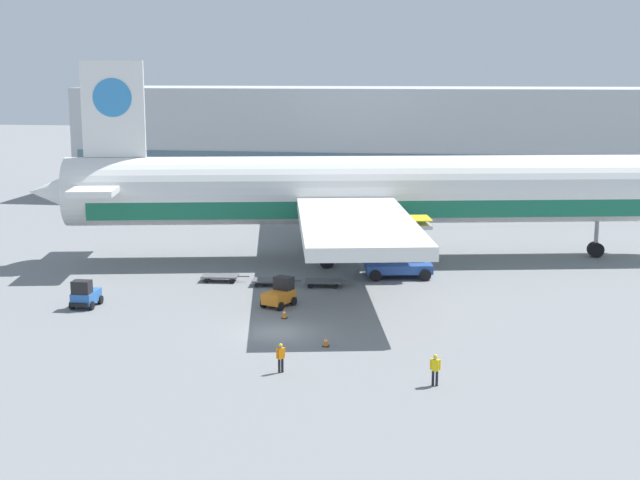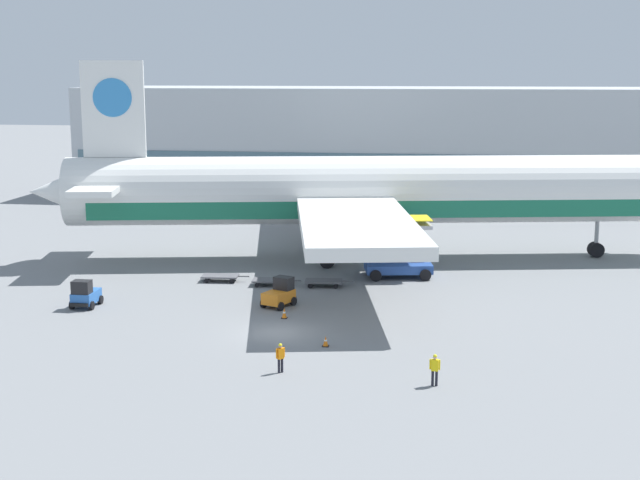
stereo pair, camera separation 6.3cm
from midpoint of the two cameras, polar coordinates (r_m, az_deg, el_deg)
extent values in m
plane|color=slate|center=(56.26, -2.72, -5.93)|extent=(400.00, 400.00, 0.00)
cube|color=#B2B7BC|center=(116.61, 7.09, 6.22)|extent=(90.00, 18.00, 14.00)
cube|color=slate|center=(107.86, 6.92, 4.17)|extent=(88.20, 0.20, 4.90)
cylinder|color=white|center=(76.71, 3.45, 3.24)|extent=(52.14, 15.77, 5.80)
cube|color=#196B4C|center=(76.89, 3.44, 2.27)|extent=(48.03, 14.85, 1.45)
cone|color=white|center=(78.33, -15.85, 3.00)|extent=(7.33, 6.64, 5.51)
cube|color=white|center=(76.89, -13.07, 8.16)|extent=(5.19, 1.44, 8.00)
cylinder|color=#3384CC|center=(76.86, -13.10, 8.87)|extent=(3.25, 1.16, 3.20)
cube|color=white|center=(77.60, -13.63, 3.47)|extent=(6.05, 13.45, 0.50)
cube|color=white|center=(76.57, 1.51, 2.69)|extent=(17.16, 48.64, 0.90)
cylinder|color=#9EA0A5|center=(66.96, 2.13, -0.06)|extent=(4.66, 3.56, 2.80)
cylinder|color=#9EA0A5|center=(86.78, 1.02, 2.46)|extent=(4.66, 3.56, 2.80)
cylinder|color=#9EA0A5|center=(81.72, 17.33, 0.78)|extent=(0.36, 0.36, 4.00)
cylinder|color=black|center=(82.08, 17.25, -0.59)|extent=(1.45, 1.13, 1.30)
cylinder|color=#9EA0A5|center=(73.77, 0.47, 0.24)|extent=(0.36, 0.36, 4.00)
cylinder|color=black|center=(74.16, 0.47, -1.28)|extent=(1.45, 1.13, 1.30)
cylinder|color=#9EA0A5|center=(80.06, 0.22, 1.08)|extent=(0.36, 0.36, 4.00)
cylinder|color=black|center=(80.42, 0.21, -0.33)|extent=(1.45, 1.13, 1.30)
cube|color=#284C99|center=(71.19, 5.04, -1.72)|extent=(5.68, 3.95, 0.70)
cube|color=#B2B2B7|center=(70.54, 5.09, 0.95)|extent=(5.40, 3.75, 0.30)
cube|color=yellow|center=(70.44, 5.09, 1.39)|extent=(5.40, 3.75, 0.08)
cube|color=#284C99|center=(70.81, 5.07, -0.25)|extent=(4.20, 0.98, 3.14)
cube|color=#284C99|center=(70.81, 5.07, -0.25)|extent=(4.20, 0.98, 3.14)
cylinder|color=black|center=(72.99, 6.40, -1.71)|extent=(0.95, 0.53, 0.90)
cylinder|color=black|center=(70.11, 6.78, -2.24)|extent=(0.95, 0.53, 0.90)
cylinder|color=black|center=(72.49, 3.35, -1.75)|extent=(0.95, 0.53, 0.90)
cylinder|color=black|center=(69.58, 3.61, -2.28)|extent=(0.95, 0.53, 0.90)
cube|color=#2D66B7|center=(64.15, -14.71, -3.53)|extent=(1.41, 2.31, 0.80)
cube|color=black|center=(63.37, -14.98, -2.92)|extent=(1.24, 0.91, 0.90)
cube|color=black|center=(63.12, -15.13, -4.04)|extent=(1.26, 0.17, 0.24)
cylinder|color=black|center=(63.26, -14.39, -4.09)|extent=(0.24, 0.60, 0.60)
cylinder|color=black|center=(63.81, -15.56, -4.02)|extent=(0.24, 0.60, 0.60)
cylinder|color=black|center=(64.70, -13.85, -3.73)|extent=(0.24, 0.60, 0.60)
cylinder|color=black|center=(65.23, -14.99, -3.67)|extent=(0.24, 0.60, 0.60)
cube|color=orange|center=(62.09, -2.64, -3.65)|extent=(2.20, 2.67, 0.80)
cube|color=black|center=(62.40, -2.31, -2.77)|extent=(1.50, 1.32, 0.90)
cube|color=black|center=(63.14, -2.01, -3.66)|extent=(1.22, 0.65, 0.24)
cylinder|color=black|center=(63.22, -2.75, -3.76)|extent=(0.46, 0.65, 0.60)
cylinder|color=black|center=(62.45, -1.69, -3.93)|extent=(0.46, 0.65, 0.60)
cylinder|color=black|center=(61.94, -3.60, -4.08)|extent=(0.46, 0.65, 0.60)
cylinder|color=black|center=(61.17, -2.53, -4.26)|extent=(0.46, 0.65, 0.60)
cube|color=#56565B|center=(69.84, -6.39, -2.31)|extent=(2.91, 1.72, 0.12)
cube|color=#56565B|center=(69.54, -4.89, -2.34)|extent=(0.90, 0.15, 0.08)
cylinder|color=black|center=(70.34, -5.50, -2.40)|extent=(0.37, 0.17, 0.36)
cylinder|color=black|center=(69.12, -5.68, -2.64)|extent=(0.37, 0.17, 0.36)
cylinder|color=black|center=(70.69, -7.07, -2.36)|extent=(0.37, 0.17, 0.36)
cylinder|color=black|center=(69.47, -7.27, -2.60)|extent=(0.37, 0.17, 0.36)
cube|color=#56565B|center=(68.14, -3.13, -2.59)|extent=(2.91, 1.72, 0.12)
cube|color=#56565B|center=(67.94, -1.58, -2.61)|extent=(0.90, 0.15, 0.08)
cylinder|color=black|center=(68.70, -2.25, -2.67)|extent=(0.37, 0.17, 0.36)
cylinder|color=black|center=(67.47, -2.37, -2.92)|extent=(0.37, 0.17, 0.36)
cylinder|color=black|center=(68.94, -3.87, -2.64)|extent=(0.37, 0.17, 0.36)
cylinder|color=black|center=(67.71, -4.02, -2.89)|extent=(0.37, 0.17, 0.36)
cube|color=#56565B|center=(67.77, 0.25, -2.64)|extent=(2.91, 1.72, 0.12)
cube|color=#56565B|center=(67.68, 1.82, -2.67)|extent=(0.90, 0.15, 0.08)
cylinder|color=black|center=(68.39, 1.11, -2.73)|extent=(0.37, 0.17, 0.36)
cylinder|color=black|center=(67.15, 1.05, -2.98)|extent=(0.37, 0.17, 0.36)
cylinder|color=black|center=(68.51, -0.53, -2.70)|extent=(0.37, 0.17, 0.36)
cylinder|color=black|center=(67.28, -0.62, -2.96)|extent=(0.37, 0.17, 0.36)
cylinder|color=black|center=(47.34, 7.26, -8.76)|extent=(0.14, 0.14, 0.82)
cylinder|color=black|center=(47.32, 7.50, -8.77)|extent=(0.14, 0.14, 0.82)
cube|color=yellow|center=(47.09, 7.40, -7.94)|extent=(0.38, 0.25, 0.62)
cylinder|color=yellow|center=(47.11, 7.11, -7.89)|extent=(0.09, 0.09, 0.55)
cylinder|color=yellow|center=(47.06, 7.69, -7.93)|extent=(0.09, 0.09, 0.55)
sphere|color=#DBB28E|center=(46.96, 7.41, -7.46)|extent=(0.22, 0.22, 0.22)
sphere|color=yellow|center=(46.94, 7.42, -7.39)|extent=(0.21, 0.21, 0.21)
cylinder|color=black|center=(48.98, -2.41, -8.02)|extent=(0.14, 0.14, 0.80)
cylinder|color=black|center=(48.88, -2.61, -8.06)|extent=(0.14, 0.14, 0.80)
cube|color=orange|center=(48.71, -2.52, -7.26)|extent=(0.41, 0.41, 0.60)
cylinder|color=orange|center=(48.83, -2.28, -7.18)|extent=(0.09, 0.09, 0.54)
cylinder|color=orange|center=(48.58, -2.76, -7.28)|extent=(0.09, 0.09, 0.54)
sphere|color=tan|center=(48.59, -2.52, -6.81)|extent=(0.22, 0.22, 0.22)
sphere|color=yellow|center=(48.57, -2.52, -6.74)|extent=(0.20, 0.20, 0.20)
cube|color=black|center=(53.46, 0.39, -6.80)|extent=(0.40, 0.40, 0.04)
cone|color=orange|center=(53.36, 0.39, -6.47)|extent=(0.32, 0.32, 0.60)
cylinder|color=white|center=(53.35, 0.39, -6.44)|extent=(0.19, 0.19, 0.08)
cube|color=black|center=(59.36, -2.27, -5.01)|extent=(0.40, 0.40, 0.04)
cone|color=orange|center=(59.27, -2.27, -4.68)|extent=(0.32, 0.32, 0.66)
cylinder|color=white|center=(59.26, -2.27, -4.65)|extent=(0.19, 0.19, 0.09)
camera|label=1|loc=(0.03, -89.97, 0.01)|focal=50.00mm
camera|label=2|loc=(0.03, 90.03, -0.01)|focal=50.00mm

